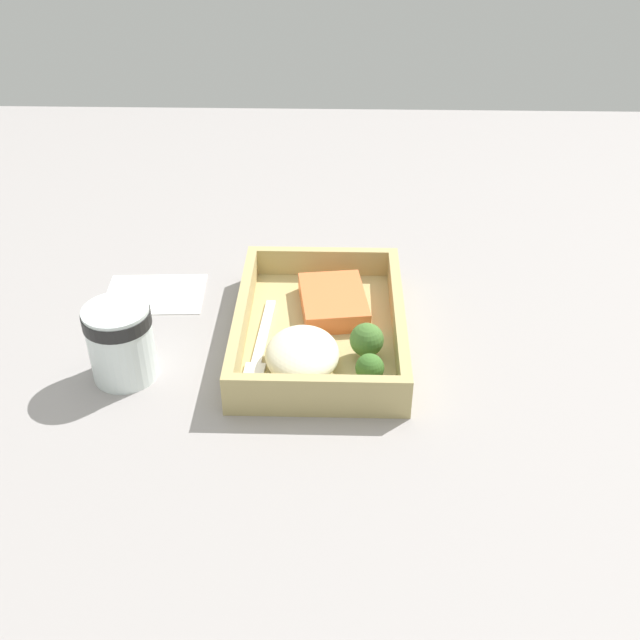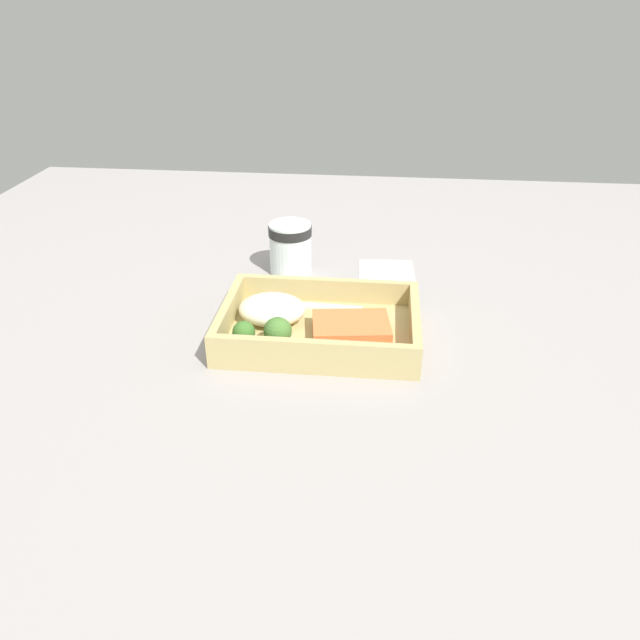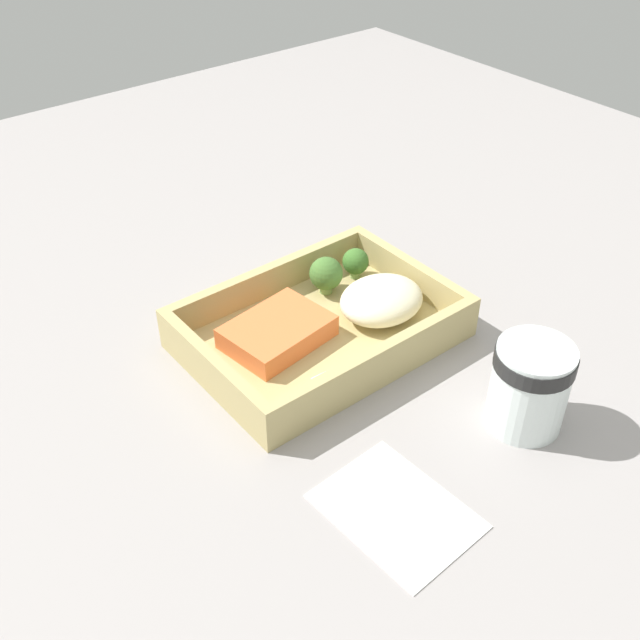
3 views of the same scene
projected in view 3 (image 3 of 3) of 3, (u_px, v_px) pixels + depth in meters
The scene contains 10 objects.
ground_plane at pixel (320, 348), 79.60cm from camera, with size 160.00×160.00×2.00cm, color #989291.
takeout_tray at pixel (320, 336), 78.63cm from camera, with size 27.17×19.20×1.20cm, color tan.
tray_rim at pixel (320, 318), 77.20cm from camera, with size 27.17×19.20×3.50cm.
salmon_fillet at pixel (277, 332), 76.30cm from camera, with size 10.35×7.56×2.34cm, color orange.
mashed_potatoes at pixel (381, 300), 79.52cm from camera, with size 9.48×7.98×3.77cm, color beige.
broccoli_floret_1 at pixel (356, 262), 85.12cm from camera, with size 3.03×3.03×3.66cm.
broccoli_floret_2 at pixel (326, 274), 82.56cm from camera, with size 3.74×3.74×4.33cm.
fork at pixel (387, 348), 75.70cm from camera, with size 15.87×2.51×0.44cm.
paper_cup at pixel (530, 382), 66.53cm from camera, with size 7.18×7.18×8.66cm.
receipt_slip at pixel (396, 511), 61.15cm from camera, with size 9.32×12.48×0.24cm, color white.
Camera 3 is at (-38.38, -48.08, 49.60)cm, focal length 42.00 mm.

